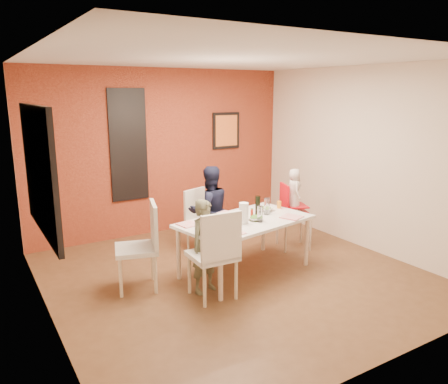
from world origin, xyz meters
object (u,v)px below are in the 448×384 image
child_near (205,246)px  toddler (294,190)px  chair_far (200,216)px  chair_left (144,241)px  child_far (209,211)px  high_chair (291,210)px  dining_table (245,225)px  chair_near (216,251)px  wine_bottle (258,205)px  paper_towel_roll (244,213)px

child_near → toddler: bearing=4.6°
chair_far → toddler: 1.45m
chair_left → child_far: child_far is taller
toddler → child_far: bearing=89.0°
child_far → toddler: 1.29m
child_far → high_chair: bearing=164.0°
dining_table → chair_far: bearing=94.9°
chair_near → wine_bottle: chair_near is taller
chair_far → chair_left: 1.47m
chair_far → child_far: child_far is taller
child_far → paper_towel_roll: 0.97m
child_near → child_far: bearing=44.4°
wine_bottle → toddler: bearing=17.6°
dining_table → wine_bottle: bearing=23.1°
high_chair → child_far: child_far is taller
chair_left → wine_bottle: (1.57, -0.11, 0.25)m
dining_table → child_near: size_ratio=1.66×
toddler → chair_far: bearing=80.2°
wine_bottle → dining_table: bearing=-156.9°
chair_near → child_near: 0.26m
wine_bottle → chair_far: bearing=111.1°
toddler → high_chair: bearing=76.1°
child_far → paper_towel_roll: size_ratio=4.90×
high_chair → paper_towel_roll: high_chair is taller
child_far → toddler: (1.19, -0.44, 0.25)m
chair_near → toddler: toddler is taller
child_near → toddler: (1.84, 0.62, 0.34)m
toddler → child_near: bearing=128.1°
chair_near → chair_left: bearing=-49.3°
dining_table → child_far: bearing=94.4°
chair_near → toddler: bearing=-152.4°
high_chair → child_near: child_near is taller
paper_towel_roll → toddler: bearing=22.4°
child_far → wine_bottle: size_ratio=5.07×
chair_far → high_chair: (1.19, -0.67, 0.09)m
wine_bottle → paper_towel_roll: (-0.38, -0.24, 0.00)m
dining_table → chair_left: size_ratio=1.77×
child_near → wine_bottle: 1.09m
high_chair → chair_far: bearing=80.6°
chair_far → paper_towel_roll: size_ratio=3.45×
chair_near → chair_far: size_ratio=1.15×
chair_far → child_far: 0.28m
chair_far → chair_left: (-1.20, -0.84, 0.08)m
chair_left → paper_towel_roll: chair_left is taller
high_chair → paper_towel_roll: (-1.21, -0.52, 0.25)m
chair_left → wine_bottle: 1.60m
dining_table → child_far: (-0.06, 0.83, 0.00)m
chair_far → wine_bottle: bearing=-88.2°
chair_left → child_far: size_ratio=0.81×
high_chair → wine_bottle: high_chair is taller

